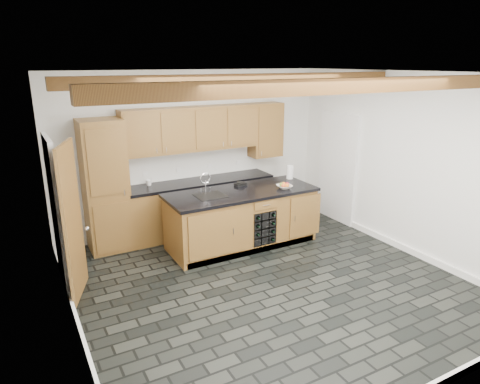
% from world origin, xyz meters
% --- Properties ---
extents(ground, '(5.00, 5.00, 0.00)m').
position_xyz_m(ground, '(0.00, 0.00, 0.00)').
color(ground, black).
rests_on(ground, ground).
extents(room_shell, '(5.01, 5.00, 5.00)m').
position_xyz_m(room_shell, '(-0.09, 0.53, 1.53)').
color(room_shell, white).
rests_on(room_shell, ground).
extents(back_cabinetry, '(3.65, 0.62, 2.20)m').
position_xyz_m(back_cabinetry, '(-0.38, 2.24, 0.98)').
color(back_cabinetry, olive).
rests_on(back_cabinetry, ground).
extents(island, '(2.48, 0.96, 0.93)m').
position_xyz_m(island, '(0.31, 1.28, 0.46)').
color(island, olive).
rests_on(island, ground).
extents(faucet, '(0.45, 0.40, 0.34)m').
position_xyz_m(faucet, '(-0.25, 1.33, 0.96)').
color(faucet, black).
rests_on(faucet, island).
extents(kitchen_scale, '(0.22, 0.15, 0.06)m').
position_xyz_m(kitchen_scale, '(0.44, 1.58, 0.96)').
color(kitchen_scale, black).
rests_on(kitchen_scale, island).
extents(fruit_bowl, '(0.28, 0.28, 0.06)m').
position_xyz_m(fruit_bowl, '(0.98, 1.08, 0.96)').
color(fruit_bowl, beige).
rests_on(fruit_bowl, island).
extents(fruit_cluster, '(0.16, 0.17, 0.07)m').
position_xyz_m(fruit_cluster, '(0.98, 1.08, 0.99)').
color(fruit_cluster, red).
rests_on(fruit_cluster, fruit_bowl).
extents(paper_towel, '(0.12, 0.12, 0.24)m').
position_xyz_m(paper_towel, '(1.42, 1.55, 1.05)').
color(paper_towel, white).
rests_on(paper_towel, island).
extents(mug, '(0.14, 0.14, 0.10)m').
position_xyz_m(mug, '(-0.92, 2.32, 0.98)').
color(mug, white).
rests_on(mug, back_cabinetry).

